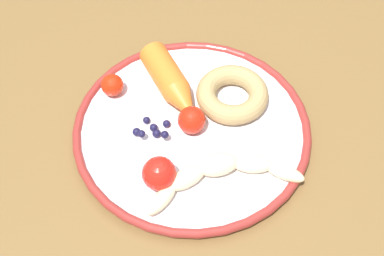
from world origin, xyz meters
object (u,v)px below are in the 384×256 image
object	(u,v)px
donut	(232,94)
tomato_mid	(112,85)
tomato_near	(159,173)
dining_table	(195,133)
blueberry_pile	(152,130)
carrot_orange	(173,85)
banana	(220,173)
plate	(192,129)
tomato_far	(192,120)

from	to	relation	value
donut	tomato_mid	bearing A→B (deg)	-143.02
tomato_near	dining_table	bearing A→B (deg)	114.83
tomato_near	tomato_mid	bearing A→B (deg)	157.80
dining_table	blueberry_pile	distance (m)	0.13
carrot_orange	blueberry_pile	distance (m)	0.07
dining_table	donut	distance (m)	0.12
donut	banana	bearing A→B (deg)	-57.16
plate	tomato_near	distance (m)	0.10
dining_table	plate	xyz separation A→B (m)	(0.04, -0.05, 0.09)
tomato_mid	tomato_far	world-z (taller)	tomato_far
tomato_far	carrot_orange	bearing A→B (deg)	155.87
tomato_near	tomato_mid	distance (m)	0.17
plate	donut	distance (m)	0.08
dining_table	blueberry_pile	size ratio (longest dim) A/B	24.17
banana	tomato_mid	size ratio (longest dim) A/B	5.47
blueberry_pile	banana	bearing A→B (deg)	3.70
carrot_orange	tomato_far	distance (m)	0.07
carrot_orange	tomato_mid	bearing A→B (deg)	-139.91
plate	blueberry_pile	distance (m)	0.06
donut	carrot_orange	bearing A→B (deg)	-146.16
tomato_mid	blueberry_pile	bearing A→B (deg)	-8.24
dining_table	tomato_far	xyz separation A→B (m)	(0.04, -0.05, 0.11)
blueberry_pile	dining_table	bearing A→B (deg)	91.51
blueberry_pile	donut	bearing A→B (deg)	69.25
tomato_near	banana	bearing A→B (deg)	47.27
dining_table	carrot_orange	world-z (taller)	carrot_orange
carrot_orange	blueberry_pile	xyz separation A→B (m)	(0.03, -0.07, -0.01)
blueberry_pile	tomato_far	world-z (taller)	tomato_far
banana	donut	bearing A→B (deg)	122.84
banana	tomato_near	size ratio (longest dim) A/B	4.03
dining_table	tomato_near	xyz separation A→B (m)	(0.06, -0.14, 0.12)
tomato_near	plate	bearing A→B (deg)	106.64
tomato_far	blueberry_pile	bearing A→B (deg)	-129.73
dining_table	carrot_orange	distance (m)	0.12
banana	tomato_mid	bearing A→B (deg)	178.34
banana	tomato_mid	world-z (taller)	tomato_mid
carrot_orange	tomato_mid	distance (m)	0.09
donut	blueberry_pile	size ratio (longest dim) A/B	2.01
tomato_near	donut	bearing A→B (deg)	96.08
carrot_orange	tomato_near	xyz separation A→B (m)	(0.09, -0.12, 0.00)
dining_table	donut	bearing A→B (deg)	30.55
banana	tomato_near	xyz separation A→B (m)	(-0.05, -0.06, 0.01)
tomato_near	tomato_far	xyz separation A→B (m)	(-0.03, 0.09, -0.00)
tomato_near	tomato_far	distance (m)	0.09
plate	tomato_near	size ratio (longest dim) A/B	7.45
tomato_far	dining_table	bearing A→B (deg)	127.75
blueberry_pile	tomato_near	size ratio (longest dim) A/B	1.16
dining_table	carrot_orange	size ratio (longest dim) A/B	8.49
blueberry_pile	carrot_orange	bearing A→B (deg)	111.24
donut	tomato_far	xyz separation A→B (m)	(-0.01, -0.07, 0.00)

